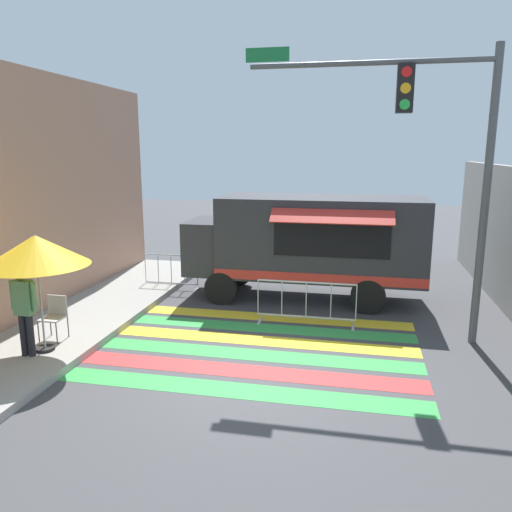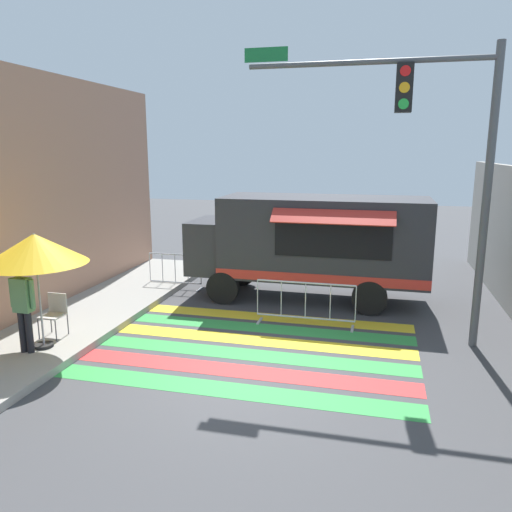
# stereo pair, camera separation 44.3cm
# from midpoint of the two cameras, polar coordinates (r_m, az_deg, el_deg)

# --- Properties ---
(ground_plane) EXTENTS (60.00, 60.00, 0.00)m
(ground_plane) POSITION_cam_midpoint_polar(r_m,az_deg,el_deg) (9.18, -2.61, -13.53)
(ground_plane) COLOR #424244
(crosswalk_painted) EXTENTS (6.40, 4.36, 0.01)m
(crosswalk_painted) POSITION_cam_midpoint_polar(r_m,az_deg,el_deg) (10.35, -0.77, -10.42)
(crosswalk_painted) COLOR green
(crosswalk_painted) RESTS_ON ground_plane
(food_truck) EXTENTS (6.24, 2.52, 2.76)m
(food_truck) POSITION_cam_midpoint_polar(r_m,az_deg,el_deg) (13.29, 4.46, 1.89)
(food_truck) COLOR #2D2D33
(food_truck) RESTS_ON ground_plane
(traffic_signal_pole) EXTENTS (4.93, 0.29, 5.99)m
(traffic_signal_pole) POSITION_cam_midpoint_polar(r_m,az_deg,el_deg) (10.60, 18.76, 12.38)
(traffic_signal_pole) COLOR #515456
(traffic_signal_pole) RESTS_ON ground_plane
(patio_umbrella) EXTENTS (1.94, 1.94, 2.26)m
(patio_umbrella) POSITION_cam_midpoint_polar(r_m,az_deg,el_deg) (10.21, -24.98, 0.54)
(patio_umbrella) COLOR black
(patio_umbrella) RESTS_ON sidewalk_left
(folding_chair) EXTENTS (0.43, 0.43, 0.89)m
(folding_chair) POSITION_cam_midpoint_polar(r_m,az_deg,el_deg) (11.13, -23.08, -6.04)
(folding_chair) COLOR #4C4C51
(folding_chair) RESTS_ON sidewalk_left
(vendor_person) EXTENTS (0.53, 0.23, 1.72)m
(vendor_person) POSITION_cam_midpoint_polar(r_m,az_deg,el_deg) (10.30, -26.11, -5.11)
(vendor_person) COLOR black
(vendor_person) RESTS_ON sidewalk_left
(barricade_front) EXTENTS (2.28, 0.44, 1.03)m
(barricade_front) POSITION_cam_midpoint_polar(r_m,az_deg,el_deg) (11.50, 4.64, -5.42)
(barricade_front) COLOR #B7BABF
(barricade_front) RESTS_ON ground_plane
(barricade_side) EXTENTS (1.61, 0.44, 1.03)m
(barricade_side) POSITION_cam_midpoint_polar(r_m,az_deg,el_deg) (14.59, -10.52, -1.88)
(barricade_side) COLOR #B7BABF
(barricade_side) RESTS_ON ground_plane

